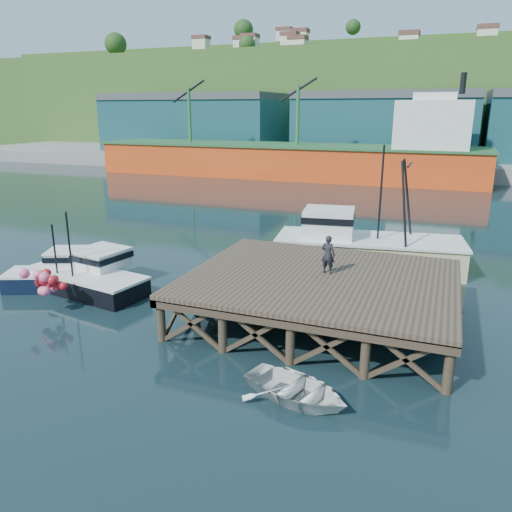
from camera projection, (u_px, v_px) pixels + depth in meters
The scene contains 12 objects.
ground at pixel (214, 303), 25.44m from camera, with size 300.00×300.00×0.00m, color black.
wharf at pixel (320, 281), 22.82m from camera, with size 12.00×10.00×2.62m.
far_quay at pixel (387, 159), 87.78m from camera, with size 160.00×40.00×2.00m, color gray.
warehouse_left at pixel (195, 125), 93.82m from camera, with size 32.00×16.00×9.00m, color #1A5056.
warehouse_mid at pixel (385, 128), 81.75m from camera, with size 28.00×16.00×9.00m, color #1A5056.
cargo_ship at pixel (307, 154), 70.36m from camera, with size 55.50×10.00×13.75m.
hillside at pixel (407, 102), 111.79m from camera, with size 220.00×50.00×22.00m, color #2D511E.
boat_navy at pixel (64, 274), 27.58m from camera, with size 6.35×4.44×3.74m.
boat_black at pixel (89, 275), 27.06m from camera, with size 7.62×6.33×4.50m.
trawler at pixel (365, 243), 30.68m from camera, with size 11.66×5.55×7.50m.
dinghy at pixel (296, 389), 16.87m from camera, with size 2.73×3.83×0.79m, color white.
dockworker at pixel (328, 254), 23.08m from camera, with size 0.66×0.43×1.80m, color black.
Camera 1 is at (10.52, -21.36, 9.51)m, focal length 35.00 mm.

